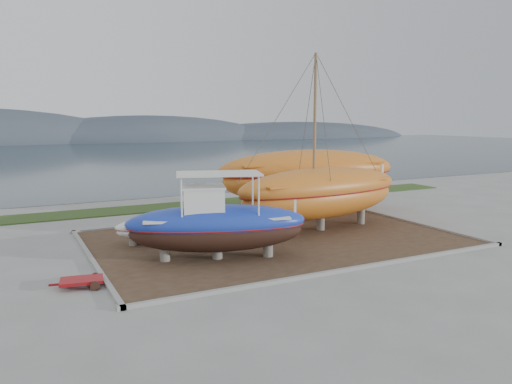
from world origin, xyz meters
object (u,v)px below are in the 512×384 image
orange_bare_hull (308,182)px  blue_caique (217,216)px  white_dinghy (158,231)px  orange_sailboat (322,144)px  red_trailer (82,283)px

orange_bare_hull → blue_caique: bearing=-133.2°
white_dinghy → orange_sailboat: bearing=1.4°
orange_sailboat → orange_bare_hull: size_ratio=0.87×
white_dinghy → orange_bare_hull: orange_bare_hull is taller
white_dinghy → orange_bare_hull: bearing=26.9°
blue_caique → red_trailer: (-5.84, -1.06, -1.79)m
orange_sailboat → red_trailer: orange_sailboat is taller
blue_caique → orange_bare_hull: size_ratio=0.65×
blue_caique → white_dinghy: size_ratio=1.91×
blue_caique → orange_bare_hull: 12.14m
white_dinghy → orange_sailboat: (8.86, -1.14, 4.13)m
white_dinghy → orange_bare_hull: (11.12, 3.64, 1.37)m
blue_caique → white_dinghy: blue_caique is taller
red_trailer → orange_bare_hull: bearing=38.7°
orange_sailboat → red_trailer: (-13.14, -3.76, -4.64)m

